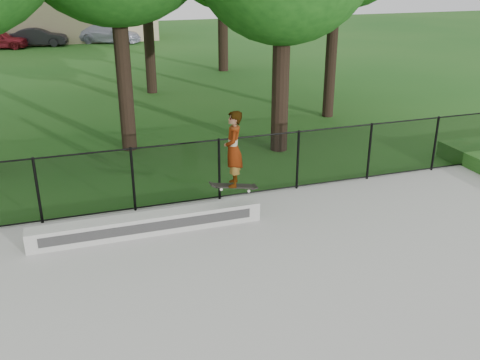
# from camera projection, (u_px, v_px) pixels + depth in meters

# --- Properties ---
(grind_ledge) EXTENTS (4.79, 0.40, 0.41)m
(grind_ledge) POSITION_uv_depth(u_px,v_px,m) (148.00, 224.00, 11.04)
(grind_ledge) COLOR #B1B1AC
(grind_ledge) RESTS_ON concrete_slab
(car_b) EXTENTS (3.56, 1.90, 1.23)m
(car_b) POSITION_uv_depth(u_px,v_px,m) (39.00, 37.00, 36.59)
(car_b) COLOR black
(car_b) RESTS_ON ground
(car_c) EXTENTS (4.49, 3.35, 1.30)m
(car_c) POSITION_uv_depth(u_px,v_px,m) (109.00, 34.00, 38.12)
(car_c) COLOR #ADAFC4
(car_c) RESTS_ON ground
(skater_airborne) EXTENTS (0.83, 0.67, 1.74)m
(skater_airborne) POSITION_uv_depth(u_px,v_px,m) (233.00, 151.00, 10.85)
(skater_airborne) COLOR black
(skater_airborne) RESTS_ON ground
(chainlink_fence) EXTENTS (16.06, 0.06, 1.50)m
(chainlink_fence) POSITION_uv_depth(u_px,v_px,m) (219.00, 169.00, 12.45)
(chainlink_fence) COLOR black
(chainlink_fence) RESTS_ON concrete_slab
(distant_building) EXTENTS (12.40, 6.40, 4.30)m
(distant_building) POSITION_uv_depth(u_px,v_px,m) (70.00, 9.00, 39.55)
(distant_building) COLOR tan
(distant_building) RESTS_ON ground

